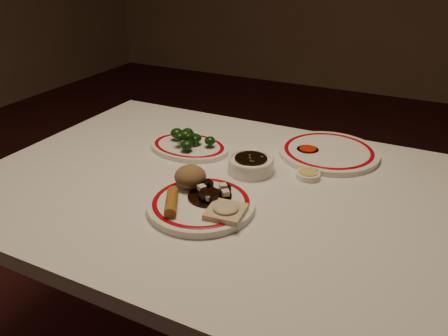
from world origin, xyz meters
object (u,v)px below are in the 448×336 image
Objects in this scene: main_plate at (201,204)px; rice_mound at (190,177)px; spring_roll at (172,202)px; broccoli_plate at (189,147)px; dining_table at (212,210)px; soy_bowl at (251,165)px; fried_wonton at (226,210)px; stirfry_heap at (212,193)px; broccoli_pile at (189,137)px.

rice_mound is (-0.06, 0.05, 0.04)m from main_plate.
spring_roll reaches higher than broccoli_plate.
dining_table is 0.16m from soy_bowl.
rice_mound is at bearing 151.19° from fried_wonton.
spring_roll is at bearing -128.55° from stirfry_heap.
spring_roll is (-0.05, -0.05, 0.02)m from main_plate.
fried_wonton is 0.08m from stirfry_heap.
stirfry_heap is 0.20m from soy_bowl.
rice_mound is at bearing 161.42° from stirfry_heap.
rice_mound is 0.52× the size of broccoli_pile.
stirfry_heap reaches higher than broccoli_plate.
soy_bowl is at bearing -12.73° from broccoli_pile.
rice_mound is at bearing -58.65° from broccoli_plate.
broccoli_pile is at bearing 132.06° from fried_wonton.
broccoli_plate is at bearing 132.21° from fried_wonton.
stirfry_heap is 0.40× the size of broccoli_plate.
broccoli_pile is (-0.15, 0.14, 0.13)m from dining_table.
dining_table is at bearing -43.72° from broccoli_pile.
main_plate is 2.85× the size of spring_roll.
rice_mound reaches higher than soy_bowl.
broccoli_pile reaches higher than main_plate.
broccoli_pile is at bearing 129.81° from stirfry_heap.
broccoli_plate is at bearing 121.35° from rice_mound.
fried_wonton reaches higher than broccoli_plate.
rice_mound is at bearing 138.74° from main_plate.
spring_roll is at bearing -65.87° from broccoli_plate.
main_plate is 1.09× the size of broccoli_plate.
fried_wonton is at bearing -47.94° from broccoli_pile.
rice_mound reaches higher than main_plate.
broccoli_plate is at bearing 125.23° from main_plate.
broccoli_plate is 1.74× the size of broccoli_pile.
stirfry_heap reaches higher than soy_bowl.
stirfry_heap is at bearing -61.40° from dining_table.
dining_table is at bearing 107.97° from main_plate.
dining_table is 4.62× the size of broccoli_plate.
main_plate is 0.22m from soy_bowl.
fried_wonton and soy_bowl have the same top height.
stirfry_heap is 0.32m from broccoli_plate.
broccoli_plate reaches higher than dining_table.
main_plate is 0.04m from stirfry_heap.
broccoli_pile is 1.22× the size of soy_bowl.
broccoli_pile is (-0.19, 0.27, 0.03)m from main_plate.
soy_bowl is (0.22, -0.05, -0.02)m from broccoli_pile.
broccoli_plate is 0.23m from soy_bowl.
stirfry_heap is 0.86× the size of soy_bowl.
rice_mound is 0.15m from fried_wonton.
fried_wonton is at bearing -15.32° from spring_roll.
broccoli_pile reaches higher than spring_roll.
broccoli_plate is at bearing 130.01° from stirfry_heap.
stirfry_heap reaches higher than spring_roll.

